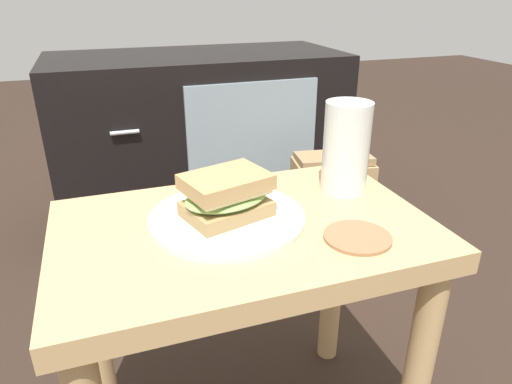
{
  "coord_description": "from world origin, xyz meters",
  "views": [
    {
      "loc": [
        -0.18,
        -0.58,
        0.79
      ],
      "look_at": [
        0.02,
        0.0,
        0.51
      ],
      "focal_mm": 32.32,
      "sensor_mm": 36.0,
      "label": 1
    }
  ],
  "objects_px": {
    "tv_cabinet": "(201,139)",
    "beer_glass": "(346,149)",
    "coaster": "(357,237)",
    "plate": "(227,218)",
    "paper_bag": "(330,212)",
    "sandwich_front": "(226,195)"
  },
  "relations": [
    {
      "from": "plate",
      "to": "coaster",
      "type": "bearing_deg",
      "value": -34.91
    },
    {
      "from": "sandwich_front",
      "to": "paper_bag",
      "type": "distance_m",
      "value": 0.72
    },
    {
      "from": "beer_glass",
      "to": "coaster",
      "type": "relative_size",
      "value": 1.61
    },
    {
      "from": "plate",
      "to": "sandwich_front",
      "type": "relative_size",
      "value": 1.55
    },
    {
      "from": "plate",
      "to": "coaster",
      "type": "relative_size",
      "value": 2.46
    },
    {
      "from": "coaster",
      "to": "paper_bag",
      "type": "bearing_deg",
      "value": 64.49
    },
    {
      "from": "tv_cabinet",
      "to": "coaster",
      "type": "height_order",
      "value": "tv_cabinet"
    },
    {
      "from": "plate",
      "to": "beer_glass",
      "type": "relative_size",
      "value": 1.53
    },
    {
      "from": "tv_cabinet",
      "to": "paper_bag",
      "type": "relative_size",
      "value": 2.7
    },
    {
      "from": "plate",
      "to": "paper_bag",
      "type": "height_order",
      "value": "plate"
    },
    {
      "from": "sandwich_front",
      "to": "beer_glass",
      "type": "distance_m",
      "value": 0.23
    },
    {
      "from": "sandwich_front",
      "to": "beer_glass",
      "type": "xyz_separation_m",
      "value": [
        0.22,
        0.05,
        0.03
      ]
    },
    {
      "from": "paper_bag",
      "to": "plate",
      "type": "bearing_deg",
      "value": -132.94
    },
    {
      "from": "sandwich_front",
      "to": "beer_glass",
      "type": "relative_size",
      "value": 0.98
    },
    {
      "from": "tv_cabinet",
      "to": "sandwich_front",
      "type": "relative_size",
      "value": 6.3
    },
    {
      "from": "tv_cabinet",
      "to": "sandwich_front",
      "type": "bearing_deg",
      "value": -99.87
    },
    {
      "from": "sandwich_front",
      "to": "coaster",
      "type": "bearing_deg",
      "value": -34.91
    },
    {
      "from": "plate",
      "to": "coaster",
      "type": "height_order",
      "value": "plate"
    },
    {
      "from": "tv_cabinet",
      "to": "beer_glass",
      "type": "height_order",
      "value": "beer_glass"
    },
    {
      "from": "tv_cabinet",
      "to": "beer_glass",
      "type": "xyz_separation_m",
      "value": [
        0.06,
        -0.88,
        0.25
      ]
    },
    {
      "from": "plate",
      "to": "sandwich_front",
      "type": "distance_m",
      "value": 0.04
    },
    {
      "from": "plate",
      "to": "sandwich_front",
      "type": "bearing_deg",
      "value": 116.57
    }
  ]
}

